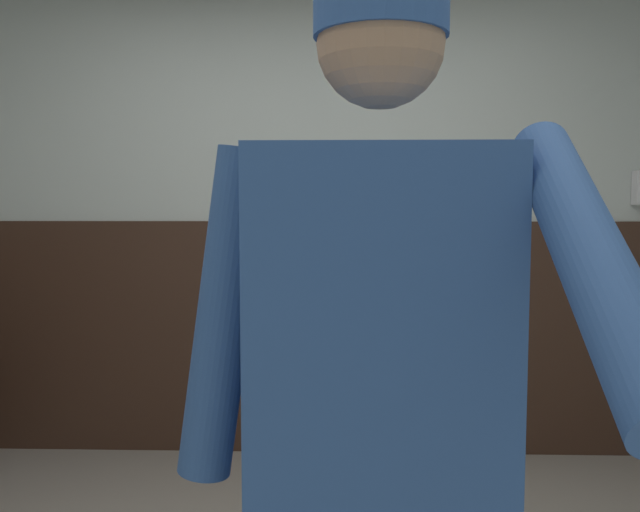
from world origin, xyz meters
TOP-DOWN VIEW (x-y plane):
  - wall_back at (0.00, 1.90)m, footprint 4.98×0.12m
  - wainscot_band_back at (0.00, 1.83)m, footprint 4.38×0.03m
  - urinal_solo at (0.39, 1.68)m, footprint 0.40×0.34m
  - person at (0.23, -0.67)m, footprint 0.64×0.60m

SIDE VIEW (x-z plane):
  - wainscot_band_back at x=0.00m, z-range 0.00..1.29m
  - urinal_solo at x=0.39m, z-range 0.16..1.40m
  - person at x=0.23m, z-range 0.15..1.89m
  - wall_back at x=0.00m, z-range 0.00..2.57m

